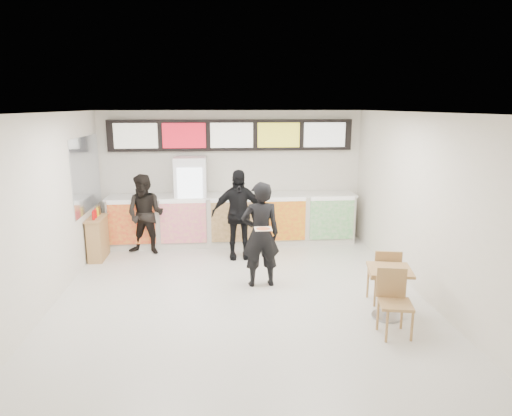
{
  "coord_description": "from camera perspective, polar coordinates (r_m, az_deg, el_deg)",
  "views": [
    {
      "loc": [
        -0.37,
        -6.99,
        3.1
      ],
      "look_at": [
        0.36,
        1.2,
        1.25
      ],
      "focal_mm": 32.0,
      "sensor_mm": 36.0,
      "label": 1
    }
  ],
  "objects": [
    {
      "name": "cafe_table",
      "position": [
        7.1,
        16.28,
        -9.07
      ],
      "size": [
        0.73,
        1.61,
        0.91
      ],
      "rotation": [
        0.0,
        0.0,
        -0.2
      ],
      "color": "#AB794E",
      "rests_on": "floor"
    },
    {
      "name": "customer_left",
      "position": [
        9.92,
        -13.65,
        -0.79
      ],
      "size": [
        0.96,
        0.83,
        1.71
      ],
      "primitive_type": "imported",
      "rotation": [
        0.0,
        0.0,
        -0.25
      ],
      "color": "black",
      "rests_on": "floor"
    },
    {
      "name": "wall_right",
      "position": [
        7.92,
        20.23,
        0.22
      ],
      "size": [
        0.0,
        7.0,
        7.0
      ],
      "primitive_type": "plane",
      "rotation": [
        1.57,
        0.0,
        -1.57
      ],
      "color": "silver",
      "rests_on": "floor"
    },
    {
      "name": "service_counter",
      "position": [
        10.4,
        -2.88,
        -1.41
      ],
      "size": [
        5.56,
        0.77,
        1.14
      ],
      "color": "silver",
      "rests_on": "floor"
    },
    {
      "name": "ceiling",
      "position": [
        7.0,
        -2.09,
        11.84
      ],
      "size": [
        7.0,
        7.0,
        0.0
      ],
      "primitive_type": "plane",
      "rotation": [
        3.14,
        0.0,
        0.0
      ],
      "color": "white",
      "rests_on": "wall_back"
    },
    {
      "name": "floor",
      "position": [
        7.66,
        -1.91,
        -11.23
      ],
      "size": [
        7.0,
        7.0,
        0.0
      ],
      "primitive_type": "plane",
      "color": "beige",
      "rests_on": "ground"
    },
    {
      "name": "condiment_ledge",
      "position": [
        9.95,
        -19.15,
        -3.51
      ],
      "size": [
        0.32,
        0.78,
        1.04
      ],
      "color": "#AB794E",
      "rests_on": "floor"
    },
    {
      "name": "customer_main",
      "position": [
        7.89,
        0.56,
        -3.33
      ],
      "size": [
        0.71,
        0.51,
        1.85
      ],
      "primitive_type": "imported",
      "rotation": [
        0.0,
        0.0,
        3.24
      ],
      "color": "black",
      "rests_on": "floor"
    },
    {
      "name": "pizza_slice",
      "position": [
        7.4,
        0.91,
        -2.57
      ],
      "size": [
        0.36,
        0.36,
        0.02
      ],
      "color": "beige",
      "rests_on": "customer_main"
    },
    {
      "name": "menu_board",
      "position": [
        10.43,
        -3.06,
        9.08
      ],
      "size": [
        5.5,
        0.14,
        0.7
      ],
      "color": "black",
      "rests_on": "wall_back"
    },
    {
      "name": "wall_left",
      "position": [
        7.64,
        -25.09,
        -0.64
      ],
      "size": [
        0.0,
        7.0,
        7.0
      ],
      "primitive_type": "plane",
      "rotation": [
        1.57,
        0.0,
        1.57
      ],
      "color": "silver",
      "rests_on": "floor"
    },
    {
      "name": "mirror_panel",
      "position": [
        9.89,
        -20.42,
        4.03
      ],
      "size": [
        0.01,
        2.0,
        1.5
      ],
      "primitive_type": "cube",
      "color": "#B2B7BF",
      "rests_on": "wall_left"
    },
    {
      "name": "drinks_fridge",
      "position": [
        10.33,
        -8.1,
        0.82
      ],
      "size": [
        0.7,
        0.67,
        2.0
      ],
      "color": "white",
      "rests_on": "floor"
    },
    {
      "name": "wall_back",
      "position": [
        10.62,
        -3.02,
        3.99
      ],
      "size": [
        6.0,
        0.0,
        6.0
      ],
      "primitive_type": "plane",
      "rotation": [
        1.57,
        0.0,
        0.0
      ],
      "color": "silver",
      "rests_on": "floor"
    },
    {
      "name": "customer_mid",
      "position": [
        9.34,
        -2.28,
        -0.79
      ],
      "size": [
        1.1,
        0.48,
        1.85
      ],
      "primitive_type": "imported",
      "rotation": [
        0.0,
        0.0,
        0.02
      ],
      "color": "black",
      "rests_on": "floor"
    }
  ]
}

